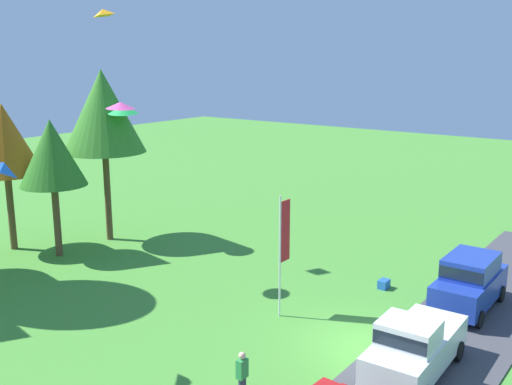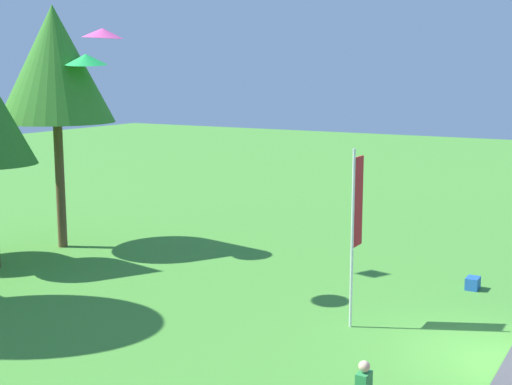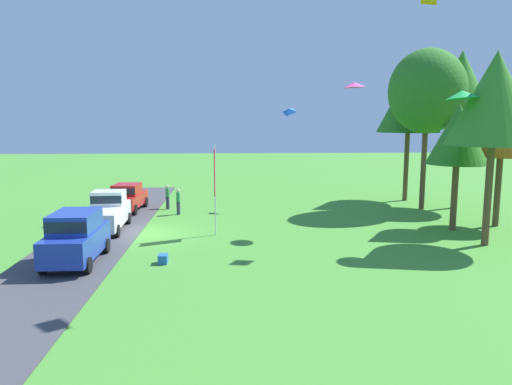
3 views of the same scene
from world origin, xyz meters
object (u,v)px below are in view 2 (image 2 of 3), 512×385
Objects in this scene: cooler_box at (473,283)px; kite_delta_high_left at (102,33)px; kite_delta_mid_center at (86,59)px; tree_right_of_center at (55,65)px; flag_banner at (356,214)px.

kite_delta_high_left is at bearing 122.49° from cooler_box.
cooler_box is 16.14m from kite_delta_mid_center.
tree_right_of_center is at bearing 90.22° from kite_delta_mid_center.
kite_delta_high_left is at bearing -132.19° from kite_delta_mid_center.
kite_delta_high_left reaches higher than kite_delta_mid_center.
tree_right_of_center is at bearing 56.68° from kite_delta_high_left.
tree_right_of_center is 17.12× the size of cooler_box.
flag_banner is at bearing -102.27° from kite_delta_mid_center.
tree_right_of_center reaches higher than kite_delta_high_left.
flag_banner is 13.06m from kite_delta_mid_center.
tree_right_of_center reaches higher than cooler_box.
kite_delta_high_left is (-3.91, -5.95, 0.88)m from tree_right_of_center.
cooler_box is 14.17m from kite_delta_high_left.
tree_right_of_center is at bearing 79.18° from flag_banner.
kite_delta_mid_center is (0.01, -1.63, 0.20)m from tree_right_of_center.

